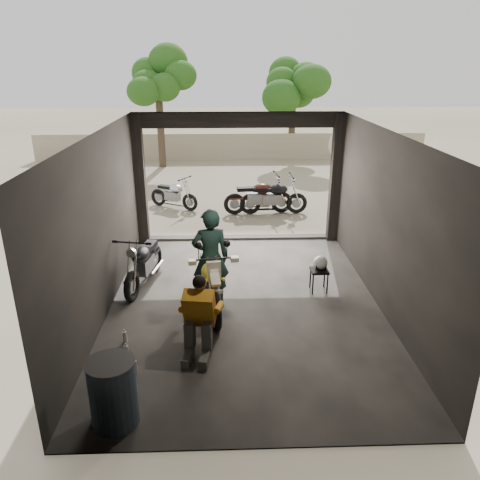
{
  "coord_description": "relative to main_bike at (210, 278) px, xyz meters",
  "views": [
    {
      "loc": [
        -0.37,
        -7.77,
        4.31
      ],
      "look_at": [
        -0.06,
        0.6,
        1.09
      ],
      "focal_mm": 35.0,
      "sensor_mm": 36.0,
      "label": 1
    }
  ],
  "objects": [
    {
      "name": "helmet",
      "position": [
        2.14,
        0.67,
        -0.03
      ],
      "size": [
        0.32,
        0.33,
        0.27
      ],
      "primitive_type": "ellipsoid",
      "rotation": [
        0.0,
        0.0,
        -0.14
      ],
      "color": "white",
      "rests_on": "stool"
    },
    {
      "name": "left_bike",
      "position": [
        -1.37,
        1.03,
        -0.06
      ],
      "size": [
        1.02,
        1.81,
        1.15
      ],
      "primitive_type": null,
      "rotation": [
        0.0,
        0.0,
        -0.2
      ],
      "color": "black",
      "rests_on": "ground"
    },
    {
      "name": "rider",
      "position": [
        0.01,
        0.22,
        0.3
      ],
      "size": [
        0.73,
        0.53,
        1.87
      ],
      "primitive_type": "imported",
      "rotation": [
        0.0,
        0.0,
        3.27
      ],
      "color": "black",
      "rests_on": "ground"
    },
    {
      "name": "sign_post",
      "position": [
        3.55,
        4.97,
        1.16
      ],
      "size": [
        0.88,
        0.08,
        2.64
      ],
      "rotation": [
        0.0,
        0.0,
        0.22
      ],
      "color": "black",
      "rests_on": "ground"
    },
    {
      "name": "tree_right",
      "position": [
        3.43,
        14.11,
        2.92
      ],
      "size": [
        2.2,
        2.2,
        5.0
      ],
      "color": "#382B1E",
      "rests_on": "ground"
    },
    {
      "name": "mechanic",
      "position": [
        -0.15,
        -1.45,
        -0.02
      ],
      "size": [
        0.74,
        0.94,
        1.24
      ],
      "primitive_type": null,
      "rotation": [
        0.0,
        0.0,
        -0.14
      ],
      "color": "orange",
      "rests_on": "ground"
    },
    {
      "name": "ground",
      "position": [
        0.63,
        0.11,
        -0.64
      ],
      "size": [
        80.0,
        80.0,
        0.0
      ],
      "primitive_type": "plane",
      "color": "#7A6D56",
      "rests_on": "ground"
    },
    {
      "name": "outside_bike_a",
      "position": [
        -1.29,
        6.41,
        -0.13
      ],
      "size": [
        1.61,
        1.3,
        1.02
      ],
      "primitive_type": null,
      "rotation": [
        0.0,
        0.0,
        1.04
      ],
      "color": "black",
      "rests_on": "ground"
    },
    {
      "name": "garage",
      "position": [
        0.63,
        0.66,
        0.64
      ],
      "size": [
        7.0,
        7.13,
        3.2
      ],
      "color": "#2D2B28",
      "rests_on": "ground"
    },
    {
      "name": "stool",
      "position": [
        2.13,
        0.63,
        -0.24
      ],
      "size": [
        0.34,
        0.34,
        0.47
      ],
      "rotation": [
        0.0,
        0.0,
        0.36
      ],
      "color": "black",
      "rests_on": "ground"
    },
    {
      "name": "tree_left",
      "position": [
        -2.37,
        12.61,
        3.34
      ],
      "size": [
        2.2,
        2.2,
        5.6
      ],
      "color": "#382B1E",
      "rests_on": "ground"
    },
    {
      "name": "outside_bike_b",
      "position": [
        1.3,
        5.77,
        -0.03
      ],
      "size": [
        1.87,
        0.91,
        1.22
      ],
      "primitive_type": null,
      "rotation": [
        0.0,
        0.0,
        1.67
      ],
      "color": "#42180F",
      "rests_on": "ground"
    },
    {
      "name": "boundary_wall",
      "position": [
        0.63,
        14.11,
        -0.04
      ],
      "size": [
        18.0,
        0.3,
        1.2
      ],
      "primitive_type": "cube",
      "color": "gray",
      "rests_on": "ground"
    },
    {
      "name": "main_bike",
      "position": [
        0.0,
        0.0,
        0.0
      ],
      "size": [
        1.05,
        2.01,
        1.28
      ],
      "primitive_type": null,
      "rotation": [
        0.0,
        0.0,
        0.14
      ],
      "color": "beige",
      "rests_on": "ground"
    },
    {
      "name": "outside_bike_c",
      "position": [
        1.75,
        5.73,
        -0.05
      ],
      "size": [
        1.78,
        0.77,
        1.19
      ],
      "primitive_type": null,
      "rotation": [
        0.0,
        0.0,
        1.59
      ],
      "color": "black",
      "rests_on": "ground"
    },
    {
      "name": "oil_drum",
      "position": [
        -1.13,
        -2.89,
        -0.18
      ],
      "size": [
        0.77,
        0.77,
        0.91
      ],
      "primitive_type": "cylinder",
      "rotation": [
        0.0,
        0.0,
        0.4
      ],
      "color": "#3D5367",
      "rests_on": "ground"
    }
  ]
}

